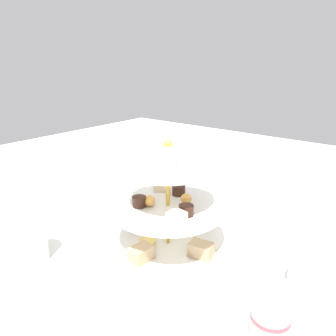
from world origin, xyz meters
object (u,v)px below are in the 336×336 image
(tiered_serving_stand, at_px, (168,216))
(teacup_with_saucer, at_px, (269,329))
(water_glass_short_left, at_px, (307,272))
(water_glass_mid_back, at_px, (259,205))
(water_glass_tall_right, at_px, (29,236))
(butter_knife_left, at_px, (131,191))

(tiered_serving_stand, xyz_separation_m, teacup_with_saucer, (0.11, 0.28, -0.05))
(water_glass_short_left, height_order, water_glass_mid_back, water_glass_mid_back)
(tiered_serving_stand, distance_m, water_glass_short_left, 0.29)
(water_glass_short_left, xyz_separation_m, water_glass_mid_back, (-0.19, -0.18, 0.01))
(water_glass_tall_right, xyz_separation_m, teacup_with_saucer, (-0.10, 0.47, -0.03))
(water_glass_short_left, distance_m, teacup_with_saucer, 0.16)
(water_glass_tall_right, relative_size, water_glass_mid_back, 1.18)
(water_glass_mid_back, bearing_deg, butter_knife_left, -81.05)
(water_glass_short_left, height_order, teacup_with_saucer, water_glass_short_left)
(water_glass_tall_right, height_order, teacup_with_saucer, water_glass_tall_right)
(tiered_serving_stand, xyz_separation_m, butter_knife_left, (-0.18, -0.29, -0.07))
(butter_knife_left, bearing_deg, water_glass_tall_right, 45.25)
(butter_knife_left, xyz_separation_m, water_glass_mid_back, (-0.06, 0.39, 0.05))
(water_glass_tall_right, height_order, butter_knife_left, water_glass_tall_right)
(tiered_serving_stand, xyz_separation_m, water_glass_short_left, (-0.05, 0.29, -0.04))
(water_glass_short_left, distance_m, butter_knife_left, 0.59)
(butter_knife_left, relative_size, water_glass_mid_back, 1.80)
(water_glass_tall_right, relative_size, teacup_with_saucer, 1.24)
(water_glass_tall_right, bearing_deg, water_glass_mid_back, 147.14)
(teacup_with_saucer, height_order, butter_knife_left, teacup_with_saucer)
(tiered_serving_stand, bearing_deg, water_glass_short_left, 99.01)
(tiered_serving_stand, height_order, teacup_with_saucer, tiered_serving_stand)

